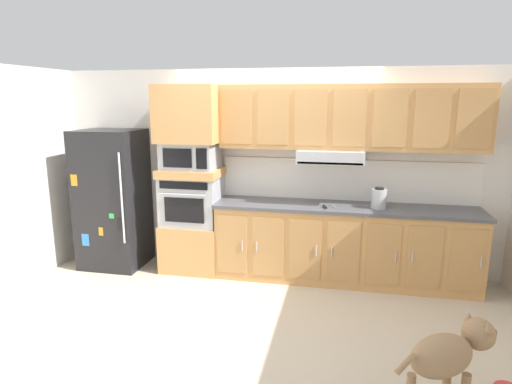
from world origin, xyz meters
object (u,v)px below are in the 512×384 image
object	(u,v)px
microwave	(191,155)
dog	(450,353)
built_in_oven	(192,200)
screwdriver	(326,207)
refrigerator	(113,199)
electric_kettle	(379,198)

from	to	relation	value
microwave	dog	distance (m)	3.52
microwave	built_in_oven	bearing A→B (deg)	179.23
microwave	screwdriver	world-z (taller)	microwave
refrigerator	built_in_oven	bearing A→B (deg)	3.68
screwdriver	microwave	bearing A→B (deg)	174.68
microwave	electric_kettle	world-z (taller)	microwave
refrigerator	microwave	xyz separation A→B (m)	(1.05, 0.07, 0.58)
microwave	electric_kettle	distance (m)	2.29
refrigerator	electric_kettle	bearing A→B (deg)	0.35
built_in_oven	microwave	bearing A→B (deg)	-0.77
microwave	dog	xyz separation A→B (m)	(2.61, -2.12, -1.03)
built_in_oven	microwave	xyz separation A→B (m)	(0.00, -0.00, 0.56)
microwave	electric_kettle	bearing A→B (deg)	-1.21
built_in_oven	electric_kettle	xyz separation A→B (m)	(2.24, -0.05, 0.13)
screwdriver	dog	size ratio (longest dim) A/B	0.20
electric_kettle	dog	bearing A→B (deg)	-80.06
microwave	refrigerator	bearing A→B (deg)	-176.32
built_in_oven	microwave	distance (m)	0.56
refrigerator	microwave	size ratio (longest dim) A/B	2.73
microwave	dog	bearing A→B (deg)	-39.16
microwave	electric_kettle	xyz separation A→B (m)	(2.24, -0.05, -0.43)
electric_kettle	refrigerator	bearing A→B (deg)	-179.65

